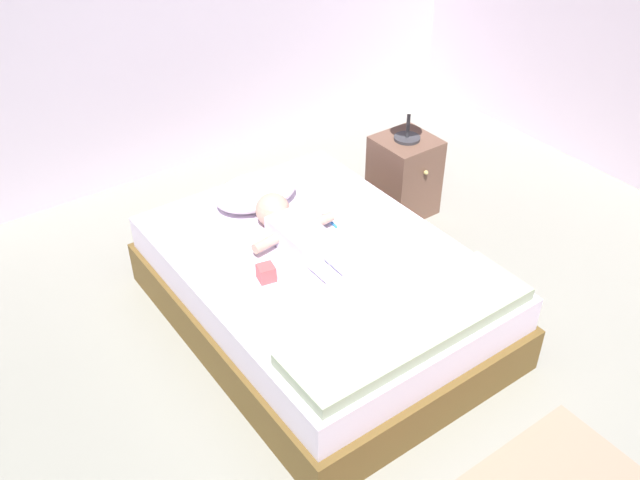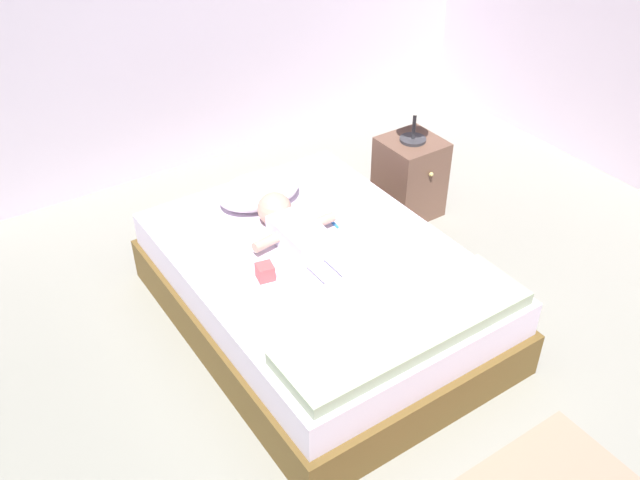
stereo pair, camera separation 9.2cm
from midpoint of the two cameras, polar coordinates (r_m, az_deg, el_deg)
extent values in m
plane|color=gray|center=(3.34, 6.30, -17.14)|extent=(8.00, 8.00, 0.00)
cube|color=brown|center=(3.84, 0.69, -5.17)|extent=(1.40, 1.91, 0.26)
cube|color=white|center=(3.70, 0.71, -2.50)|extent=(1.34, 1.83, 0.20)
ellipsoid|color=silver|center=(4.03, -4.40, 4.04)|extent=(0.50, 0.35, 0.15)
cube|color=white|center=(3.66, -0.92, 0.30)|extent=(0.21, 0.36, 0.13)
sphere|color=tan|center=(3.83, -3.07, 2.55)|extent=(0.19, 0.19, 0.19)
cylinder|color=tan|center=(3.63, -3.69, -0.19)|extent=(0.16, 0.07, 0.06)
cylinder|color=tan|center=(3.78, 0.84, 1.56)|extent=(0.16, 0.06, 0.06)
cylinder|color=white|center=(3.49, 0.67, -2.47)|extent=(0.06, 0.17, 0.06)
cylinder|color=white|center=(3.54, 2.06, -1.87)|extent=(0.06, 0.17, 0.06)
cube|color=#2D85EA|center=(3.88, 1.64, 1.53)|extent=(0.03, 0.14, 0.01)
cube|color=white|center=(3.92, 1.13, 2.19)|extent=(0.02, 0.03, 0.01)
cube|color=brown|center=(4.70, 7.91, 5.13)|extent=(0.37, 0.37, 0.54)
sphere|color=tan|center=(4.52, 9.68, 5.32)|extent=(0.03, 0.03, 0.03)
cylinder|color=#333338|center=(4.56, 8.20, 8.16)|extent=(0.17, 0.17, 0.02)
cylinder|color=#333338|center=(4.51, 8.32, 9.45)|extent=(0.02, 0.02, 0.21)
cone|color=beige|center=(4.44, 8.52, 11.41)|extent=(0.21, 0.21, 0.13)
cube|color=#A1B291|center=(3.20, 7.88, -7.09)|extent=(1.26, 0.38, 0.07)
cube|color=#E45153|center=(3.47, -3.77, -2.63)|extent=(0.10, 0.10, 0.08)
camera|label=1|loc=(0.05, -89.26, 0.54)|focal=39.03mm
camera|label=2|loc=(0.05, 90.74, -0.54)|focal=39.03mm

